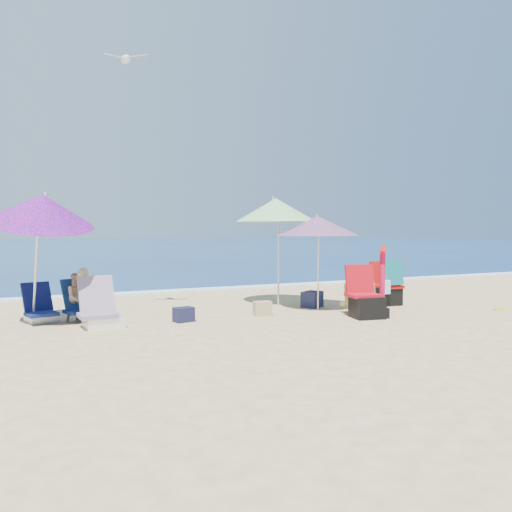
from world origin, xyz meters
name	(u,v)px	position (x,y,z in m)	size (l,w,h in m)	color
ground	(297,324)	(0.00, 0.00, 0.00)	(120.00, 120.00, 0.00)	#D8BC84
sea	(69,246)	(0.00, 45.00, -0.05)	(120.00, 80.00, 0.12)	navy
foam	(200,290)	(0.00, 5.10, 0.02)	(120.00, 0.50, 0.04)	white
umbrella_turquoise	(318,226)	(1.09, 1.11, 1.66)	(2.14, 2.14, 1.88)	white
umbrella_striped	(276,210)	(0.64, 2.05, 1.99)	(1.96, 1.96, 2.28)	silver
umbrella_blue	(41,209)	(-3.87, 1.65, 1.91)	(2.05, 2.11, 2.34)	silver
furled_umbrella	(382,275)	(1.88, 0.11, 0.74)	(0.21, 0.24, 1.34)	red
chair_navy	(41,311)	(-3.91, 2.01, 0.18)	(0.63, 0.82, 0.67)	#0E1A4E
chair_rainbow	(101,313)	(-3.04, 1.13, 0.22)	(0.71, 0.77, 0.81)	#D56B4B
camp_chair_left	(365,302)	(1.40, -0.02, 0.28)	(0.64, 0.66, 0.94)	#B00C1C
camp_chair_right	(387,289)	(2.74, 1.02, 0.35)	(0.67, 0.64, 0.96)	#B80D0D
person_center	(357,293)	(1.50, 0.36, 0.40)	(0.59, 0.51, 0.83)	tan
person_left	(78,297)	(-3.32, 1.82, 0.42)	(0.63, 0.73, 0.93)	tan
bag_navy_a	(184,315)	(-1.69, 0.97, 0.13)	(0.36, 0.29, 0.25)	#181A35
bag_tan	(262,309)	(-0.20, 0.93, 0.13)	(0.34, 0.26, 0.27)	tan
bag_navy_b	(312,299)	(1.18, 1.45, 0.16)	(0.53, 0.50, 0.32)	#1B203C
bag_black_b	(382,313)	(1.64, -0.17, 0.09)	(0.28, 0.24, 0.18)	black
orange_item	(500,309)	(4.32, -0.44, 0.02)	(0.24, 0.16, 0.03)	#F9A71A
seagull	(126,59)	(-2.42, 1.98, 4.63)	(0.75, 0.48, 0.13)	white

